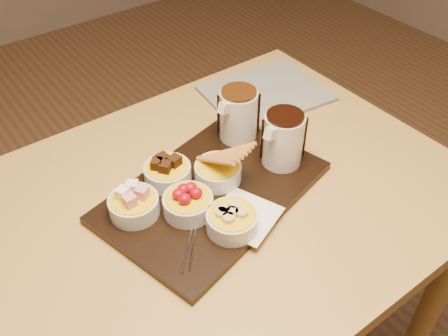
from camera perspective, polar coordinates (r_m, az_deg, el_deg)
dining_table at (r=1.10m, az=-3.96°, el=-8.26°), size 1.20×0.80×0.75m
serving_board at (r=1.05m, az=-1.31°, el=-2.73°), size 0.52×0.40×0.02m
napkin at (r=0.99m, az=2.36°, el=-5.48°), size 0.16×0.16×0.00m
bowl_marshmallows at (r=1.00m, az=-10.24°, el=-4.28°), size 0.10×0.10×0.04m
bowl_cake at (r=1.06m, az=-6.46°, el=-0.64°), size 0.10×0.10×0.04m
bowl_strawberries at (r=0.99m, az=-4.12°, el=-4.19°), size 0.10×0.10×0.04m
bowl_biscotti at (r=1.05m, az=-0.69°, el=-0.52°), size 0.10×0.10×0.04m
bowl_bananas at (r=0.95m, az=0.92°, el=-6.13°), size 0.10×0.10×0.04m
pitcher_dark_chocolate at (r=1.08m, az=6.76°, el=3.22°), size 0.11×0.11×0.12m
pitcher_milk_chocolate at (r=1.15m, az=1.65°, el=6.03°), size 0.11×0.11×0.12m
fondue_skewers at (r=0.98m, az=-3.40°, el=-5.81°), size 0.21×0.20×0.01m
newspaper at (r=1.36m, az=4.78°, el=8.51°), size 0.33×0.28×0.01m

